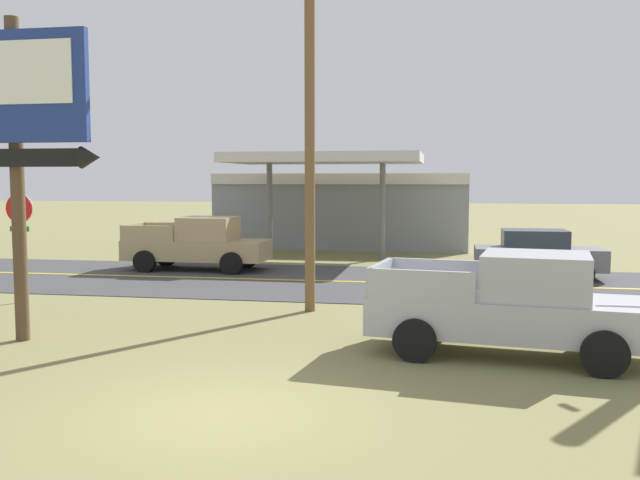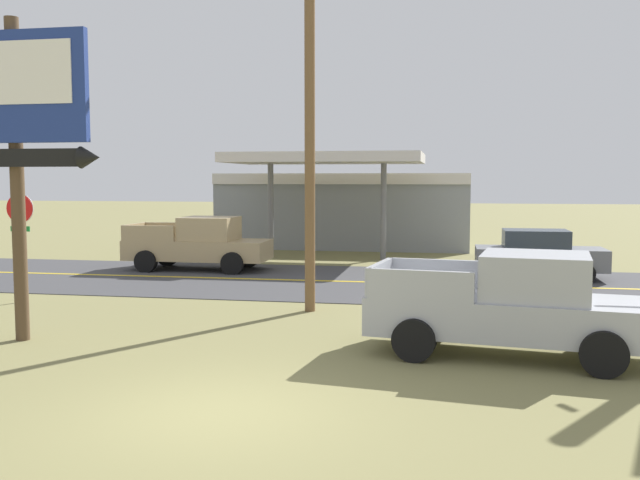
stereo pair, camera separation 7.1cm
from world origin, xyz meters
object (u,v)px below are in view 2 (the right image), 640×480
Objects in this scene: stop_sign at (21,228)px; car_grey_mid_lane at (539,254)px; motel_sign at (14,118)px; pickup_tan_on_road at (200,244)px; pickup_silver_parked_on_lawn at (513,306)px; utility_pole at (310,110)px; gas_station at (346,207)px.

car_grey_mid_lane is (14.31, 7.30, -1.20)m from stop_sign.
motel_sign reaches higher than pickup_tan_on_road.
pickup_tan_on_road is at bearing 133.06° from pickup_silver_parked_on_lawn.
utility_pole reaches higher than car_grey_mid_lane.
utility_pole is at bearing -131.99° from car_grey_mid_lane.
pickup_silver_parked_on_lawn is 1.29× the size of car_grey_mid_lane.
stop_sign is 0.57× the size of pickup_tan_on_road.
stop_sign is at bearing -152.98° from car_grey_mid_lane.
stop_sign is 7.75m from pickup_tan_on_road.
utility_pole reaches higher than pickup_silver_parked_on_lawn.
utility_pole is 1.81× the size of pickup_tan_on_road.
pickup_tan_on_road is at bearing -180.00° from car_grey_mid_lane.
gas_station is 2.31× the size of pickup_tan_on_road.
pickup_silver_parked_on_lawn is (6.29, -21.16, -0.98)m from gas_station.
stop_sign is at bearing -178.67° from utility_pole.
pickup_silver_parked_on_lawn is 11.03m from car_grey_mid_lane.
pickup_silver_parked_on_lawn is (12.54, -3.59, -1.06)m from stop_sign.
pickup_tan_on_road is at bearing 72.03° from stop_sign.
utility_pole is 0.78× the size of gas_station.
pickup_silver_parked_on_lawn and pickup_tan_on_road have the same top height.
pickup_tan_on_road is at bearing 91.80° from motel_sign.
utility_pole is (7.91, 0.18, 3.01)m from stop_sign.
motel_sign is 6.79m from utility_pole.
car_grey_mid_lane is at bearing -51.90° from gas_station.
pickup_silver_parked_on_lawn is at bearing -15.98° from stop_sign.
stop_sign is 8.46m from utility_pole.
motel_sign is 12.04m from pickup_tan_on_road.
utility_pole is 10.46m from car_grey_mid_lane.
motel_sign is at bearing -176.52° from pickup_silver_parked_on_lawn.
stop_sign is (-2.73, 4.19, -2.53)m from motel_sign.
utility_pole reaches higher than stop_sign.
utility_pole is at bearing -52.10° from pickup_tan_on_road.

